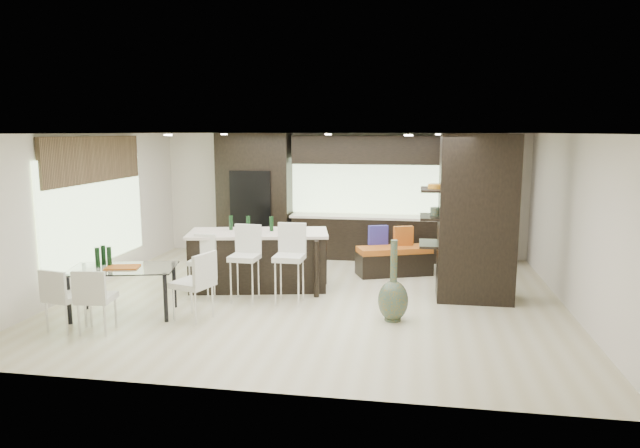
% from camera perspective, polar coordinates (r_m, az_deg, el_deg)
% --- Properties ---
extents(ground, '(8.00, 8.00, 0.00)m').
position_cam_1_polar(ground, '(9.53, -0.60, -7.41)').
color(ground, beige).
rests_on(ground, ground).
extents(back_wall, '(8.00, 0.02, 2.70)m').
position_cam_1_polar(back_wall, '(12.67, 2.18, 2.97)').
color(back_wall, silver).
rests_on(back_wall, ground).
extents(left_wall, '(0.02, 7.00, 2.70)m').
position_cam_1_polar(left_wall, '(10.69, -22.24, 1.12)').
color(left_wall, silver).
rests_on(left_wall, ground).
extents(right_wall, '(0.02, 7.00, 2.70)m').
position_cam_1_polar(right_wall, '(9.40, 24.14, -0.02)').
color(right_wall, silver).
rests_on(right_wall, ground).
extents(ceiling, '(8.00, 7.00, 0.02)m').
position_cam_1_polar(ceiling, '(9.13, -0.63, 9.04)').
color(ceiling, white).
rests_on(ceiling, ground).
extents(window_left, '(0.04, 3.20, 1.90)m').
position_cam_1_polar(window_left, '(10.84, -21.51, 1.27)').
color(window_left, '#B2D199').
rests_on(window_left, left_wall).
extents(window_back, '(3.40, 0.04, 1.20)m').
position_cam_1_polar(window_back, '(12.55, 4.89, 3.80)').
color(window_back, '#B2D199').
rests_on(window_back, back_wall).
extents(stone_accent, '(0.08, 3.00, 0.80)m').
position_cam_1_polar(stone_accent, '(10.74, -21.65, 6.02)').
color(stone_accent, brown).
rests_on(stone_accent, left_wall).
extents(ceiling_spots, '(4.00, 3.00, 0.02)m').
position_cam_1_polar(ceiling_spots, '(9.38, -0.36, 8.92)').
color(ceiling_spots, white).
rests_on(ceiling_spots, ceiling).
extents(back_cabinetry, '(6.80, 0.68, 2.70)m').
position_cam_1_polar(back_cabinetry, '(12.29, 4.30, 2.75)').
color(back_cabinetry, black).
rests_on(back_cabinetry, ground).
extents(refrigerator, '(0.90, 0.68, 1.90)m').
position_cam_1_polar(refrigerator, '(12.73, -6.56, 1.13)').
color(refrigerator, black).
rests_on(refrigerator, ground).
extents(partition_column, '(1.20, 0.80, 2.70)m').
position_cam_1_polar(partition_column, '(9.54, 15.38, 0.58)').
color(partition_column, black).
rests_on(partition_column, ground).
extents(kitchen_island, '(2.57, 1.51, 1.01)m').
position_cam_1_polar(kitchen_island, '(10.10, -6.14, -3.56)').
color(kitchen_island, black).
rests_on(kitchen_island, ground).
extents(stool_left, '(0.38, 0.38, 0.85)m').
position_cam_1_polar(stool_left, '(9.61, -11.71, -4.85)').
color(stool_left, silver).
rests_on(stool_left, ground).
extents(stool_mid, '(0.46, 0.46, 1.00)m').
position_cam_1_polar(stool_mid, '(9.32, -7.54, -4.70)').
color(stool_mid, silver).
rests_on(stool_mid, ground).
extents(stool_right, '(0.47, 0.47, 1.04)m').
position_cam_1_polar(stool_right, '(9.12, -3.09, -4.82)').
color(stool_right, silver).
rests_on(stool_right, ground).
extents(bench, '(1.52, 1.03, 0.54)m').
position_cam_1_polar(bench, '(11.08, 7.41, -3.67)').
color(bench, black).
rests_on(bench, ground).
extents(floor_vase, '(0.49, 0.49, 1.20)m').
position_cam_1_polar(floor_vase, '(8.35, 7.35, -5.64)').
color(floor_vase, '#404D37').
rests_on(floor_vase, ground).
extents(dining_table, '(1.68, 1.19, 0.73)m').
position_cam_1_polar(dining_table, '(9.06, -19.02, -6.42)').
color(dining_table, white).
rests_on(dining_table, ground).
extents(chair_near, '(0.50, 0.50, 0.84)m').
position_cam_1_polar(chair_near, '(8.44, -21.42, -7.33)').
color(chair_near, silver).
rests_on(chair_near, ground).
extents(chair_far, '(0.52, 0.52, 0.82)m').
position_cam_1_polar(chair_far, '(8.69, -24.10, -7.08)').
color(chair_far, silver).
rests_on(chair_far, ground).
extents(chair_end, '(0.63, 0.63, 0.93)m').
position_cam_1_polar(chair_end, '(8.57, -12.59, -6.31)').
color(chair_end, silver).
rests_on(chair_end, ground).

